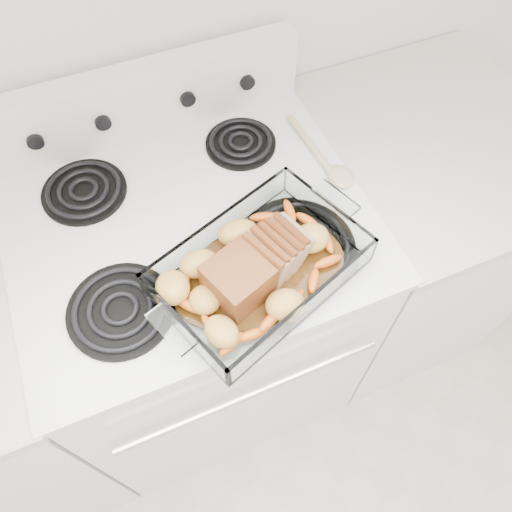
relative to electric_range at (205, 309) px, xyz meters
name	(u,v)px	position (x,y,z in m)	size (l,w,h in m)	color
electric_range	(205,309)	(0.00, 0.00, 0.00)	(0.78, 0.70, 1.12)	white
counter_right	(398,240)	(0.66, 0.00, -0.02)	(0.58, 0.68, 0.93)	white
baking_dish	(260,271)	(0.09, -0.20, 0.48)	(0.39, 0.26, 0.07)	white
pork_roast	(250,268)	(0.07, -0.20, 0.51)	(0.22, 0.11, 0.09)	brown
roast_vegetables	(250,253)	(0.08, -0.16, 0.49)	(0.40, 0.22, 0.05)	orange
wooden_spoon	(327,162)	(0.35, 0.02, 0.46)	(0.06, 0.26, 0.02)	#CCB882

